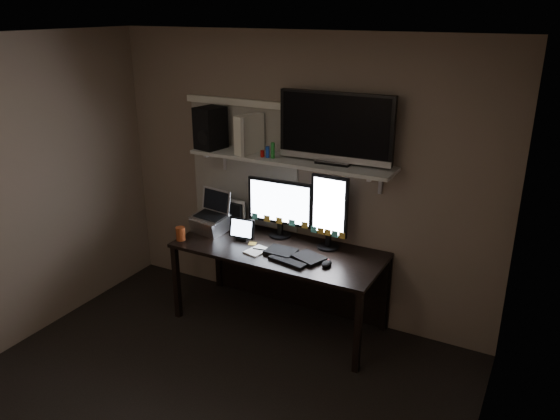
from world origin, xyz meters
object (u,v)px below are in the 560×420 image
Objects in this scene: cup at (181,234)px; laptop at (210,213)px; speaker at (211,128)px; keyboard at (295,255)px; game_console at (249,134)px; desk at (285,262)px; monitor_portrait at (329,212)px; tv at (336,128)px; monitor_landscape at (280,208)px; mouse at (327,264)px; tablet at (242,229)px.

laptop is at bearing 66.54° from cup.
speaker is at bearing 79.75° from cup.
game_console reaches higher than keyboard.
desk is 0.82m from laptop.
monitor_portrait is 0.71m from tv.
game_console is (-0.58, 0.27, 0.90)m from keyboard.
game_console is at bearing -171.38° from monitor_landscape.
laptop reaches higher than keyboard.
tv is at bearing 69.01° from keyboard.
mouse is 1.08m from tv.
tv is 2.84× the size of game_console.
monitor_portrait is (0.37, 0.09, 0.50)m from desk.
desk is 4.90× the size of speaker.
mouse is at bearing 0.96° from laptop.
laptop is 0.39× the size of tv.
keyboard is at bearing 171.60° from mouse.
desk is at bearing 14.75° from laptop.
monitor_portrait is 0.47m from mouse.
keyboard is 0.31m from mouse.
cup is at bearing -148.79° from monitor_landscape.
tablet is 0.37m from laptop.
game_console reaches higher than cup.
mouse is at bearing 4.16° from keyboard.
mouse is at bearing -32.75° from monitor_landscape.
monitor_portrait reaches higher than cup.
laptop reaches higher than tablet.
mouse is at bearing -1.95° from speaker.
tv is (0.50, -0.01, 0.76)m from monitor_landscape.
monitor_landscape is at bearing 177.09° from tv.
monitor_portrait is 2.81× the size of tablet.
speaker is (-0.97, 0.26, 0.92)m from keyboard.
monitor_landscape is 0.49m from monitor_portrait.
monitor_portrait is 5.44× the size of cup.
laptop is at bearing 170.68° from tablet.
laptop is 1.42m from tv.
speaker is (-0.66, -0.07, 0.66)m from monitor_landscape.
monitor_landscape is 0.92m from tv.
tv is (1.12, 0.20, 0.85)m from laptop.
mouse is at bearing -25.67° from desk.
tv is (-0.11, 0.35, 1.01)m from mouse.
desk is at bearing 23.25° from cup.
tablet is 0.55m from cup.
laptop is 0.82m from game_console.
monitor_portrait is 5.59× the size of mouse.
monitor_landscape is 0.94× the size of monitor_portrait.
tablet reaches higher than desk.
cup reaches higher than keyboard.
tablet reaches higher than cup.
speaker reaches higher than tablet.
speaker is at bearing -176.49° from monitor_portrait.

